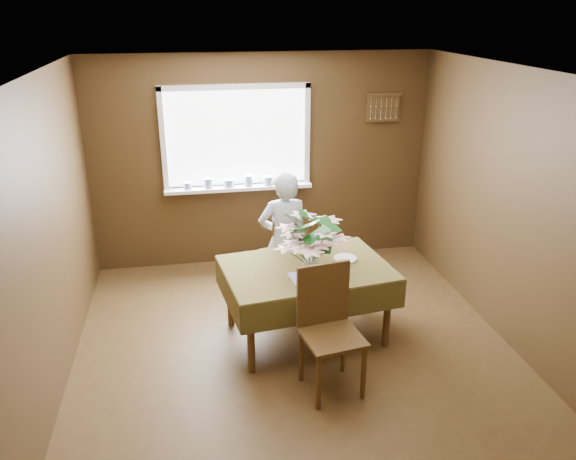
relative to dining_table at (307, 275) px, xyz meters
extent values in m
plane|color=#463018|center=(-0.15, -0.40, -0.65)|extent=(4.50, 4.50, 0.00)
plane|color=white|center=(-0.15, -0.40, 1.85)|extent=(4.50, 4.50, 0.00)
plane|color=brown|center=(-0.15, 1.85, 0.60)|extent=(4.00, 0.00, 4.00)
plane|color=brown|center=(-0.15, -2.65, 0.60)|extent=(4.00, 0.00, 4.00)
plane|color=brown|center=(-2.15, -0.40, 0.60)|extent=(0.00, 4.50, 4.50)
plane|color=brown|center=(1.85, -0.40, 0.60)|extent=(0.00, 4.50, 4.50)
cube|color=white|center=(-0.45, 1.84, 0.90)|extent=(1.60, 0.01, 1.10)
cube|color=white|center=(-0.45, 1.82, 1.48)|extent=(1.72, 0.06, 0.06)
cube|color=white|center=(-0.45, 1.82, 0.32)|extent=(1.72, 0.06, 0.06)
cube|color=white|center=(-1.28, 1.82, 0.90)|extent=(0.06, 0.06, 1.22)
cube|color=white|center=(0.38, 1.82, 0.90)|extent=(0.06, 0.06, 1.22)
cube|color=white|center=(-0.45, 1.75, 0.33)|extent=(1.72, 0.20, 0.04)
cylinder|color=white|center=(-1.03, 1.73, 0.39)|extent=(0.09, 0.09, 0.08)
cylinder|color=white|center=(-0.80, 1.73, 0.41)|extent=(0.11, 0.11, 0.12)
cylinder|color=white|center=(-0.56, 1.73, 0.40)|extent=(0.12, 0.12, 0.09)
cylinder|color=white|center=(-0.33, 1.73, 0.42)|extent=(0.10, 0.10, 0.13)
cylinder|color=white|center=(-0.10, 1.73, 0.41)|extent=(0.11, 0.11, 0.10)
cylinder|color=white|center=(0.14, 1.73, 0.39)|extent=(0.09, 0.09, 0.08)
cube|color=#52391A|center=(1.30, 1.83, 1.20)|extent=(0.40, 0.03, 0.30)
cube|color=#52391A|center=(1.30, 1.81, 1.35)|extent=(0.44, 0.04, 0.03)
cube|color=#52391A|center=(1.30, 1.81, 1.05)|extent=(0.44, 0.04, 0.03)
cylinder|color=#52391A|center=(-0.59, -0.49, -0.30)|extent=(0.07, 0.07, 0.68)
cylinder|color=#52391A|center=(0.69, -0.31, -0.30)|extent=(0.07, 0.07, 0.68)
cylinder|color=#52391A|center=(-0.69, 0.32, -0.30)|extent=(0.07, 0.07, 0.68)
cylinder|color=#52391A|center=(0.58, 0.49, -0.30)|extent=(0.07, 0.07, 0.68)
cube|color=#52391A|center=(0.00, 0.00, 0.06)|extent=(1.56, 1.15, 0.04)
cube|color=#413817|center=(0.00, 0.00, 0.08)|extent=(1.63, 1.21, 0.01)
cube|color=#413817|center=(0.07, -0.50, -0.06)|extent=(1.49, 0.21, 0.27)
cube|color=#413817|center=(-0.07, 0.51, -0.06)|extent=(1.49, 0.21, 0.27)
cube|color=#413817|center=(-0.75, -0.10, -0.06)|extent=(0.15, 1.01, 0.27)
cube|color=#413817|center=(0.74, 0.10, -0.06)|extent=(0.15, 1.01, 0.27)
cube|color=#5170E5|center=(0.03, -0.24, 0.09)|extent=(0.47, 0.37, 0.01)
cylinder|color=#52391A|center=(0.05, 1.14, -0.43)|extent=(0.04, 0.04, 0.44)
cylinder|color=#52391A|center=(-0.28, 1.04, -0.43)|extent=(0.04, 0.04, 0.44)
cylinder|color=#52391A|center=(0.15, 0.80, -0.43)|extent=(0.04, 0.04, 0.44)
cylinder|color=#52391A|center=(-0.19, 0.70, -0.43)|extent=(0.04, 0.04, 0.44)
cube|color=#52391A|center=(-0.07, 0.92, -0.19)|extent=(0.51, 0.51, 0.03)
cube|color=#52391A|center=(-0.01, 0.74, 0.07)|extent=(0.40, 0.14, 0.49)
cylinder|color=#52391A|center=(-0.13, -1.06, -0.40)|extent=(0.04, 0.04, 0.49)
cylinder|color=#52391A|center=(0.26, -1.00, -0.40)|extent=(0.04, 0.04, 0.49)
cylinder|color=#52391A|center=(-0.19, -0.68, -0.40)|extent=(0.04, 0.04, 0.49)
cylinder|color=#52391A|center=(0.20, -0.62, -0.40)|extent=(0.04, 0.04, 0.49)
cube|color=#52391A|center=(0.03, -0.84, -0.14)|extent=(0.52, 0.52, 0.03)
cube|color=#52391A|center=(0.00, -0.63, 0.14)|extent=(0.45, 0.10, 0.54)
imported|color=white|center=(-0.09, 0.69, 0.08)|extent=(0.55, 0.38, 1.45)
cylinder|color=white|center=(-0.01, -0.17, 0.16)|extent=(0.12, 0.12, 0.15)
cylinder|color=#33662D|center=(-0.01, -0.17, 0.28)|extent=(0.07, 0.07, 0.11)
cylinder|color=white|center=(0.40, 0.10, 0.09)|extent=(0.24, 0.24, 0.01)
cube|color=silver|center=(0.19, -0.17, 0.10)|extent=(0.09, 0.21, 0.00)
camera|label=1|loc=(-1.01, -4.56, 2.33)|focal=35.00mm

